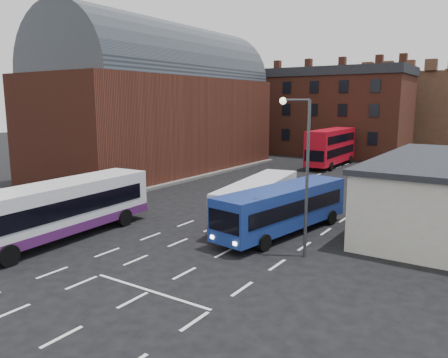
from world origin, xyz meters
The scene contains 10 objects.
ground centered at (0.00, 0.00, 0.00)m, with size 180.00×180.00×0.00m, color black.
railway_station centered at (-15.50, 21.00, 7.64)m, with size 12.00×28.00×16.00m.
forecourt_wall centered at (-10.20, 2.00, 0.90)m, with size 1.20×10.00×1.80m, color #602B1E.
brick_terrace centered at (-6.00, 46.00, 5.50)m, with size 22.00×10.00×11.00m, color brown.
castle_keep centered at (6.00, 66.00, 6.00)m, with size 22.00×22.00×12.00m, color brown.
bus_white_outbound centered at (-3.90, -0.61, 1.86)m, with size 3.45×11.70×3.15m.
bus_white_inbound centered at (3.66, 8.35, 1.58)m, with size 3.70×10.04×2.68m.
bus_blue centered at (6.00, 7.10, 1.62)m, with size 3.95×10.28×2.74m.
bus_red_double centered at (-1.09, 34.64, 2.33)m, with size 2.94×11.00×4.38m.
street_lamp centered at (8.33, 4.19, 4.69)m, with size 1.58×0.34×7.77m.
Camera 1 is at (16.61, -15.22, 7.55)m, focal length 35.00 mm.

